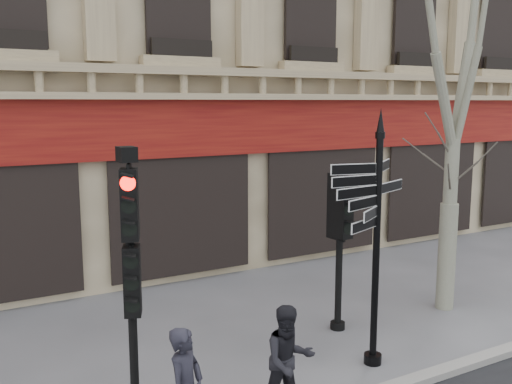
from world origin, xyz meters
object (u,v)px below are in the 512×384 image
(traffic_signal_main, at_px, (130,252))
(pedestrian_b, at_px, (289,361))
(fingerpost, at_px, (378,196))
(traffic_signal_secondary, at_px, (340,225))
(plane_tree, at_px, (460,10))

(traffic_signal_main, xyz_separation_m, pedestrian_b, (1.84, -0.89, -1.53))
(fingerpost, xyz_separation_m, traffic_signal_main, (-3.84, 0.30, -0.45))
(traffic_signal_main, distance_m, traffic_signal_secondary, 4.38)
(traffic_signal_main, distance_m, plane_tree, 7.76)
(fingerpost, bearing_deg, plane_tree, 10.79)
(plane_tree, distance_m, pedestrian_b, 7.37)
(traffic_signal_secondary, xyz_separation_m, pedestrian_b, (-2.38, -2.01, -1.21))
(traffic_signal_main, height_order, traffic_signal_secondary, traffic_signal_main)
(pedestrian_b, bearing_deg, plane_tree, 28.27)
(traffic_signal_main, distance_m, pedestrian_b, 2.55)
(traffic_signal_secondary, bearing_deg, traffic_signal_main, -169.47)
(traffic_signal_main, relative_size, plane_tree, 0.43)
(plane_tree, bearing_deg, traffic_signal_main, -172.36)
(plane_tree, relative_size, pedestrian_b, 5.51)
(fingerpost, distance_m, traffic_signal_secondary, 1.66)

